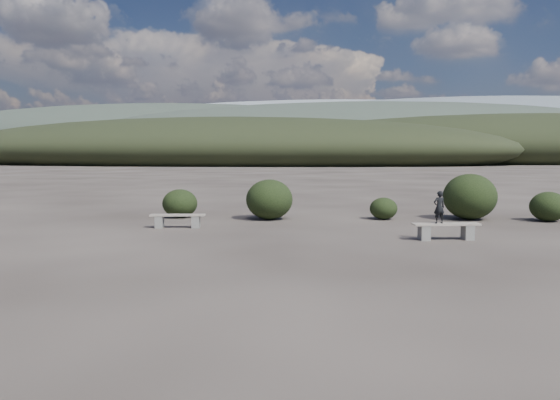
# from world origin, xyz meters

# --- Properties ---
(ground) EXTENTS (1200.00, 1200.00, 0.00)m
(ground) POSITION_xyz_m (0.00, 0.00, 0.00)
(ground) COLOR #2A2420
(ground) RESTS_ON ground
(bench_left) EXTENTS (1.66, 0.58, 0.41)m
(bench_left) POSITION_xyz_m (-4.07, 6.06, 0.25)
(bench_left) COLOR slate
(bench_left) RESTS_ON ground
(bench_right) EXTENTS (1.76, 0.72, 0.43)m
(bench_right) POSITION_xyz_m (3.49, 4.87, 0.26)
(bench_right) COLOR slate
(bench_right) RESTS_ON ground
(seated_person) EXTENTS (0.36, 0.29, 0.84)m
(seated_person) POSITION_xyz_m (3.30, 4.83, 0.85)
(seated_person) COLOR black
(seated_person) RESTS_ON bench_right
(shrub_a) EXTENTS (1.20, 1.20, 0.98)m
(shrub_a) POSITION_xyz_m (-4.83, 8.56, 0.49)
(shrub_a) COLOR black
(shrub_a) RESTS_ON ground
(shrub_b) EXTENTS (1.57, 1.57, 1.35)m
(shrub_b) POSITION_xyz_m (-1.69, 8.49, 0.67)
(shrub_b) COLOR black
(shrub_b) RESTS_ON ground
(shrub_c) EXTENTS (0.92, 0.92, 0.74)m
(shrub_c) POSITION_xyz_m (2.10, 9.02, 0.37)
(shrub_c) COLOR black
(shrub_c) RESTS_ON ground
(shrub_d) EXTENTS (1.75, 1.75, 1.54)m
(shrub_d) POSITION_xyz_m (4.96, 9.41, 0.77)
(shrub_d) COLOR black
(shrub_d) RESTS_ON ground
(shrub_e) EXTENTS (1.16, 1.16, 0.97)m
(shrub_e) POSITION_xyz_m (7.40, 9.25, 0.49)
(shrub_e) COLOR black
(shrub_e) RESTS_ON ground
(mountain_ridges) EXTENTS (500.00, 400.00, 56.00)m
(mountain_ridges) POSITION_xyz_m (-7.48, 339.06, 10.84)
(mountain_ridges) COLOR black
(mountain_ridges) RESTS_ON ground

